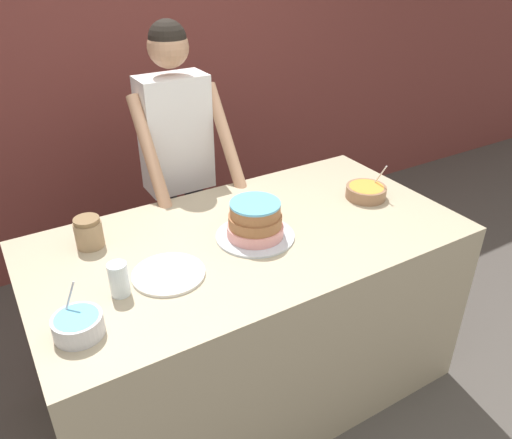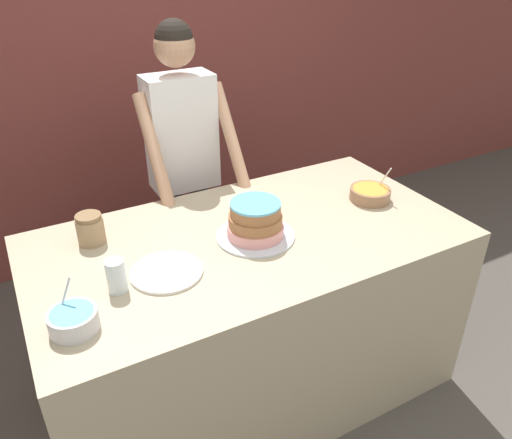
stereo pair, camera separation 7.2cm
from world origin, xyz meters
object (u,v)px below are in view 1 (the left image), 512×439
Objects in this scene: cake at (255,222)px; frosting_bowl_blue at (78,325)px; frosting_bowl_orange at (366,191)px; stoneware_jar at (89,232)px; drinking_glass at (119,279)px; ceramic_plate at (169,274)px; person_baker at (178,148)px.

cake is 0.82m from frosting_bowl_blue.
frosting_bowl_blue is at bearing -169.88° from frosting_bowl_orange.
frosting_bowl_orange is 1.29m from stoneware_jar.
frosting_bowl_blue is 1.46m from frosting_bowl_orange.
drinking_glass reaches higher than ceramic_plate.
frosting_bowl_blue is 1.27× the size of drinking_glass.
person_baker is 13.06× the size of drinking_glass.
cake is at bearing 7.94° from drinking_glass.
person_baker is 4.97× the size of cake.
ceramic_plate is (-1.07, -0.10, -0.03)m from frosting_bowl_orange.
drinking_glass is at bearing 37.00° from frosting_bowl_blue.
frosting_bowl_orange is (1.43, 0.26, -0.01)m from frosting_bowl_blue.
person_baker reaches higher than stoneware_jar.
frosting_bowl_orange is at bearing 10.12° from frosting_bowl_blue.
person_baker is at bearing 38.54° from stoneware_jar.
frosting_bowl_blue is at bearing -164.43° from cake.
frosting_bowl_orange is 1.07m from ceramic_plate.
frosting_bowl_orange reaches higher than drinking_glass.
frosting_bowl_orange is at bearing 3.26° from cake.
person_baker reaches higher than drinking_glass.
drinking_glass is at bearing -124.88° from person_baker.
frosting_bowl_blue is (-0.79, -0.22, -0.03)m from cake.
person_baker is 0.99m from frosting_bowl_orange.
frosting_bowl_blue is at bearing -143.00° from drinking_glass.
ceramic_plate is at bearing -115.94° from person_baker.
ceramic_plate is at bearing 5.12° from drinking_glass.
frosting_bowl_blue is 0.40m from ceramic_plate.
drinking_glass is 0.37m from stoneware_jar.
cake is 0.68m from stoneware_jar.
frosting_bowl_blue is 0.58× the size of ceramic_plate.
person_baker is at bearing 90.95° from cake.
ceramic_plate is (0.37, 0.15, -0.03)m from frosting_bowl_blue.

